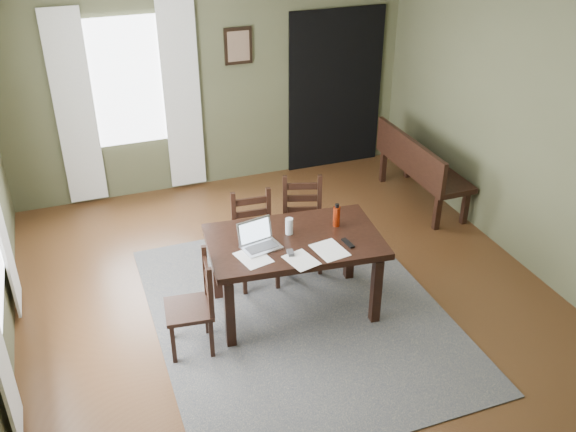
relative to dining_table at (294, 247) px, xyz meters
name	(u,v)px	position (x,y,z in m)	size (l,w,h in m)	color
ground	(299,315)	(0.01, -0.10, -0.69)	(5.00, 6.00, 0.01)	#492C16
room_shell	(301,135)	(0.01, -0.10, 1.12)	(5.02, 6.02, 2.71)	#4D5034
rug	(299,314)	(0.01, -0.10, -0.68)	(2.60, 3.20, 0.01)	#444444
dining_table	(294,247)	(0.00, 0.00, 0.00)	(1.62, 1.07, 0.77)	black
chair_end	(194,306)	(-0.98, -0.21, -0.24)	(0.44, 0.44, 0.90)	black
chair_back_left	(255,240)	(-0.19, 0.58, -0.22)	(0.43, 0.44, 0.93)	black
chair_back_right	(303,225)	(0.36, 0.70, -0.22)	(0.52, 0.52, 0.94)	black
bench	(419,164)	(2.15, 1.48, -0.17)	(0.49, 1.53, 0.86)	black
laptop	(258,240)	(-0.34, 0.00, 0.15)	(0.37, 0.31, 0.22)	#B7B7BC
computer_mouse	(291,253)	(-0.12, -0.23, 0.11)	(0.05, 0.09, 0.03)	#3F3F42
tv_remote	(348,243)	(0.41, -0.25, 0.10)	(0.04, 0.16, 0.02)	black
drinking_glass	(289,226)	(-0.02, 0.09, 0.17)	(0.07, 0.07, 0.15)	silver
water_bottle	(337,216)	(0.44, 0.08, 0.20)	(0.08, 0.08, 0.23)	#A52B0C
paper_a	(253,258)	(-0.44, -0.17, 0.10)	(0.24, 0.31, 0.00)	white
paper_b	(330,250)	(0.21, -0.29, 0.10)	(0.24, 0.32, 0.00)	white
paper_e	(301,260)	(-0.07, -0.35, 0.10)	(0.22, 0.29, 0.00)	white
window_back	(127,82)	(-0.99, 2.87, 0.77)	(1.00, 0.01, 1.50)	white
curtain_back_left	(75,110)	(-1.61, 2.84, 0.52)	(0.44, 0.03, 2.30)	silver
curtain_back_right	(182,98)	(-0.37, 2.84, 0.52)	(0.44, 0.03, 2.30)	silver
framed_picture	(238,46)	(0.36, 2.87, 1.07)	(0.34, 0.03, 0.44)	black
doorway_back	(335,90)	(1.66, 2.87, 0.37)	(1.30, 0.03, 2.10)	black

